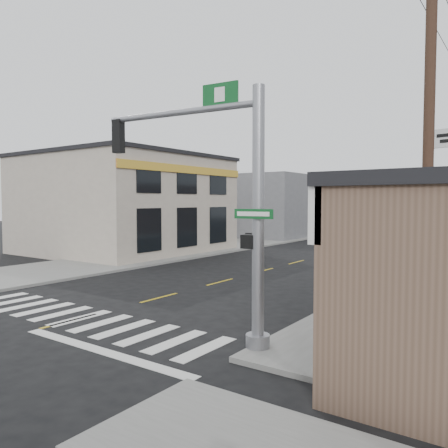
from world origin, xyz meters
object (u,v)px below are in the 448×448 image
Objects in this scene: fire_hydrant at (390,317)px; utility_pole_near at (429,140)px; traffic_signal_pole at (232,189)px; bare_tree at (380,193)px; lamp_post at (428,215)px; guide_sign at (395,256)px.

utility_pole_near reaches higher than fire_hydrant.
utility_pole_near reaches higher than traffic_signal_pole.
traffic_signal_pole is 5.69m from fire_hydrant.
lamp_post is at bearing 81.37° from bare_tree.
guide_sign is (2.51, 6.04, -2.14)m from traffic_signal_pole.
utility_pole_near reaches higher than guide_sign.
bare_tree is 3.63m from utility_pole_near.
traffic_signal_pole is 2.43× the size of guide_sign.
bare_tree is 0.49× the size of utility_pole_near.
traffic_signal_pole is 9.07× the size of fire_hydrant.
bare_tree is (-0.67, -4.43, 0.81)m from lamp_post.
lamp_post is (-0.24, 6.55, 2.64)m from fire_hydrant.
fire_hydrant is 7.06m from lamp_post.
guide_sign is at bearing -89.59° from lamp_post.
fire_hydrant is at bearing 152.20° from utility_pole_near.
guide_sign is 0.55× the size of bare_tree.
guide_sign is 4.00m from lamp_post.
utility_pole_near is (1.24, -7.25, 2.05)m from lamp_post.
guide_sign is 0.52× the size of lamp_post.
lamp_post is (0.33, 3.77, 1.28)m from guide_sign.
utility_pole_near is at bearing -66.64° from guide_sign.
guide_sign is at bearing 101.57° from fire_hydrant.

